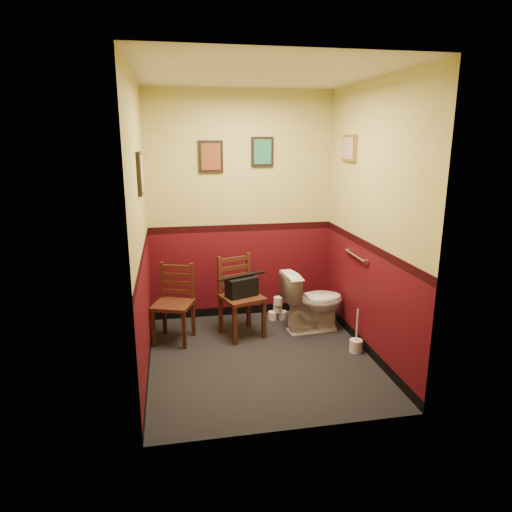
{
  "coord_description": "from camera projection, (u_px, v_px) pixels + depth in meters",
  "views": [
    {
      "loc": [
        -0.82,
        -4.13,
        2.16
      ],
      "look_at": [
        0.0,
        0.25,
        1.0
      ],
      "focal_mm": 32.0,
      "sensor_mm": 36.0,
      "label": 1
    }
  ],
  "objects": [
    {
      "name": "framed_print_back_a",
      "position": [
        211.0,
        157.0,
        5.19
      ],
      "size": [
        0.28,
        0.04,
        0.36
      ],
      "color": "black",
      "rests_on": "wall_back"
    },
    {
      "name": "ceiling",
      "position": [
        261.0,
        73.0,
        3.94
      ],
      "size": [
        2.2,
        2.4,
        0.0
      ],
      "primitive_type": "cube",
      "rotation": [
        3.14,
        0.0,
        0.0
      ],
      "color": "silver",
      "rests_on": "ground"
    },
    {
      "name": "chair_left",
      "position": [
        174.0,
        303.0,
        4.93
      ],
      "size": [
        0.5,
        0.5,
        0.84
      ],
      "rotation": [
        0.0,
        0.0,
        -0.34
      ],
      "color": "#4C2517",
      "rests_on": "floor"
    },
    {
      "name": "tp_stack",
      "position": [
        278.0,
        310.0,
        5.56
      ],
      "size": [
        0.22,
        0.14,
        0.29
      ],
      "color": "silver",
      "rests_on": "floor"
    },
    {
      "name": "wall_back",
      "position": [
        241.0,
        208.0,
        5.42
      ],
      "size": [
        2.2,
        0.0,
        2.7
      ],
      "primitive_type": "cube",
      "rotation": [
        1.57,
        0.0,
        0.0
      ],
      "color": "#4B0A12",
      "rests_on": "ground"
    },
    {
      "name": "wall_right",
      "position": [
        371.0,
        223.0,
        4.47
      ],
      "size": [
        0.0,
        2.4,
        2.7
      ],
      "primitive_type": "cube",
      "rotation": [
        1.57,
        0.0,
        -1.57
      ],
      "color": "#4B0A12",
      "rests_on": "ground"
    },
    {
      "name": "wall_left",
      "position": [
        141.0,
        231.0,
        4.08
      ],
      "size": [
        0.0,
        2.4,
        2.7
      ],
      "primitive_type": "cube",
      "rotation": [
        1.57,
        0.0,
        1.57
      ],
      "color": "#4B0A12",
      "rests_on": "ground"
    },
    {
      "name": "toilet",
      "position": [
        313.0,
        302.0,
        5.2
      ],
      "size": [
        0.75,
        0.46,
        0.7
      ],
      "primitive_type": "imported",
      "rotation": [
        0.0,
        0.0,
        1.67
      ],
      "color": "white",
      "rests_on": "floor"
    },
    {
      "name": "floor",
      "position": [
        261.0,
        357.0,
        4.62
      ],
      "size": [
        2.2,
        2.4,
        0.0
      ],
      "primitive_type": "cube",
      "color": "black",
      "rests_on": "ground"
    },
    {
      "name": "wall_front",
      "position": [
        295.0,
        259.0,
        3.14
      ],
      "size": [
        2.2,
        0.0,
        2.7
      ],
      "primitive_type": "cube",
      "rotation": [
        -1.57,
        0.0,
        0.0
      ],
      "color": "#4B0A12",
      "rests_on": "ground"
    },
    {
      "name": "framed_print_back_b",
      "position": [
        262.0,
        152.0,
        5.28
      ],
      "size": [
        0.26,
        0.04,
        0.34
      ],
      "color": "black",
      "rests_on": "wall_back"
    },
    {
      "name": "framed_print_right",
      "position": [
        349.0,
        148.0,
        4.87
      ],
      "size": [
        0.04,
        0.34,
        0.28
      ],
      "color": "olive",
      "rests_on": "wall_right"
    },
    {
      "name": "toilet_brush",
      "position": [
        356.0,
        345.0,
        4.73
      ],
      "size": [
        0.13,
        0.13,
        0.47
      ],
      "color": "silver",
      "rests_on": "floor"
    },
    {
      "name": "handbag",
      "position": [
        242.0,
        287.0,
        4.99
      ],
      "size": [
        0.38,
        0.28,
        0.25
      ],
      "rotation": [
        0.0,
        0.0,
        0.38
      ],
      "color": "black",
      "rests_on": "chair_right"
    },
    {
      "name": "chair_right",
      "position": [
        240.0,
        297.0,
        5.06
      ],
      "size": [
        0.53,
        0.53,
        0.9
      ],
      "rotation": [
        0.0,
        0.0,
        0.32
      ],
      "color": "#4C2517",
      "rests_on": "floor"
    },
    {
      "name": "framed_print_left",
      "position": [
        140.0,
        173.0,
        4.05
      ],
      "size": [
        0.04,
        0.3,
        0.38
      ],
      "color": "black",
      "rests_on": "wall_left"
    },
    {
      "name": "grab_bar",
      "position": [
        355.0,
        256.0,
        4.81
      ],
      "size": [
        0.05,
        0.56,
        0.06
      ],
      "color": "silver",
      "rests_on": "wall_right"
    }
  ]
}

